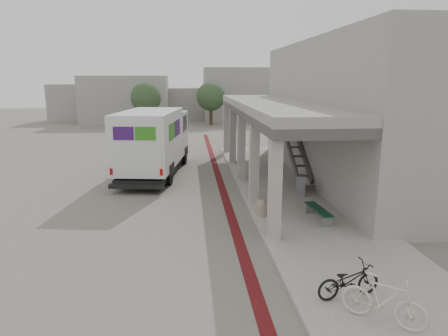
{
  "coord_description": "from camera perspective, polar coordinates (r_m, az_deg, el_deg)",
  "views": [
    {
      "loc": [
        -0.54,
        -15.31,
        5.1
      ],
      "look_at": [
        0.85,
        0.34,
        1.6
      ],
      "focal_mm": 32.0,
      "sensor_mm": 36.0,
      "label": 1
    }
  ],
  "objects": [
    {
      "name": "bollard_near",
      "position": [
        16.75,
        4.21,
        -3.68
      ],
      "size": [
        0.41,
        0.41,
        0.62
      ],
      "color": "tan",
      "rests_on": "sidewalk"
    },
    {
      "name": "tree_left",
      "position": [
        43.58,
        -11.11,
        9.81
      ],
      "size": [
        3.2,
        3.2,
        4.8
      ],
      "color": "#38281C",
      "rests_on": "ground"
    },
    {
      "name": "bollard_far",
      "position": [
        15.01,
        5.34,
        -5.6
      ],
      "size": [
        0.42,
        0.42,
        0.63
      ],
      "color": "gray",
      "rests_on": "sidewalk"
    },
    {
      "name": "utility_cabinet",
      "position": [
        17.8,
        10.89,
        -2.43
      ],
      "size": [
        0.52,
        0.62,
        0.89
      ],
      "primitive_type": "cube",
      "rotation": [
        0.0,
        0.0,
        -0.26
      ],
      "color": "gray",
      "rests_on": "sidewalk"
    },
    {
      "name": "tree_right",
      "position": [
        45.59,
        8.42,
        10.02
      ],
      "size": [
        3.2,
        3.2,
        4.8
      ],
      "color": "#38281C",
      "rests_on": "ground"
    },
    {
      "name": "ground",
      "position": [
        16.15,
        -2.91,
        -5.87
      ],
      "size": [
        120.0,
        120.0,
        0.0
      ],
      "primitive_type": "plane",
      "color": "#6A665B",
      "rests_on": "ground"
    },
    {
      "name": "transit_building",
      "position": [
        21.21,
        15.42,
        7.52
      ],
      "size": [
        7.6,
        17.0,
        7.0
      ],
      "color": "gray",
      "rests_on": "ground"
    },
    {
      "name": "bicycle_black",
      "position": [
        10.03,
        17.37,
        -15.08
      ],
      "size": [
        1.69,
        0.89,
        0.84
      ],
      "primitive_type": "imported",
      "rotation": [
        0.0,
        0.0,
        1.78
      ],
      "color": "black",
      "rests_on": "sidewalk"
    },
    {
      "name": "bicycle_cream",
      "position": [
        9.27,
        21.82,
        -17.1
      ],
      "size": [
        1.67,
        1.5,
        1.06
      ],
      "primitive_type": "imported",
      "rotation": [
        0.0,
        0.0,
        0.88
      ],
      "color": "beige",
      "rests_on": "sidewalk"
    },
    {
      "name": "bike_lane_stripe",
      "position": [
        18.11,
        0.01,
        -3.78
      ],
      "size": [
        0.35,
        40.0,
        0.01
      ],
      "primitive_type": "cube",
      "color": "#511012",
      "rests_on": "ground"
    },
    {
      "name": "bench",
      "position": [
        14.9,
        13.35,
        -6.1
      ],
      "size": [
        0.55,
        1.81,
        0.42
      ],
      "rotation": [
        0.0,
        0.0,
        0.09
      ],
      "color": "gray",
      "rests_on": "sidewalk"
    },
    {
      "name": "sidewalk",
      "position": [
        16.75,
        10.95,
        -5.19
      ],
      "size": [
        4.4,
        28.0,
        0.12
      ],
      "primitive_type": "cube",
      "color": "gray",
      "rests_on": "ground"
    },
    {
      "name": "distant_backdrop",
      "position": [
        51.3,
        -7.76,
        9.77
      ],
      "size": [
        28.0,
        10.0,
        6.5
      ],
      "color": "gray",
      "rests_on": "ground"
    },
    {
      "name": "tree_mid",
      "position": [
        45.42,
        -1.9,
        10.14
      ],
      "size": [
        3.2,
        3.2,
        4.8
      ],
      "color": "#38281C",
      "rests_on": "ground"
    },
    {
      "name": "fedex_truck",
      "position": [
        21.88,
        -9.92,
        3.91
      ],
      "size": [
        3.63,
        8.54,
        3.53
      ],
      "rotation": [
        0.0,
        0.0,
        -0.14
      ],
      "color": "black",
      "rests_on": "ground"
    }
  ]
}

